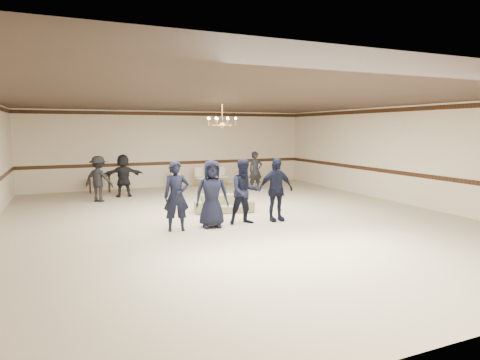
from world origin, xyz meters
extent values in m
cube|color=#BBAC90|center=(0.00, 0.00, 0.00)|extent=(12.00, 14.00, 0.01)
cube|color=black|center=(0.00, 0.00, 3.20)|extent=(12.00, 14.00, 0.01)
cube|color=beige|center=(0.00, 7.00, 1.60)|extent=(12.00, 0.01, 3.20)
cube|color=beige|center=(0.00, -7.00, 1.60)|extent=(12.00, 0.01, 3.20)
cube|color=beige|center=(6.00, 0.00, 1.60)|extent=(0.01, 14.00, 3.20)
cube|color=#331D0F|center=(0.00, 6.99, 1.00)|extent=(12.00, 0.02, 0.14)
cube|color=#331D0F|center=(0.00, 6.99, 3.08)|extent=(12.00, 0.02, 0.14)
imported|color=black|center=(-1.80, -0.61, 0.84)|extent=(0.67, 0.49, 1.69)
imported|color=black|center=(-0.90, -0.61, 0.84)|extent=(0.91, 0.68, 1.69)
imported|color=black|center=(0.00, -0.61, 0.84)|extent=(0.86, 0.70, 1.69)
imported|color=black|center=(0.90, -0.61, 0.84)|extent=(1.01, 0.45, 1.69)
imported|color=#7F7F54|center=(0.05, 1.03, 0.25)|extent=(1.85, 1.08, 0.51)
imported|color=black|center=(-3.21, 4.30, 0.78)|extent=(1.15, 1.05, 1.55)
imported|color=black|center=(-2.31, 5.00, 0.78)|extent=(1.45, 0.51, 1.55)
imported|color=black|center=(2.79, 4.60, 0.78)|extent=(0.59, 0.41, 1.55)
cube|color=black|center=(-3.03, 6.40, 0.33)|extent=(0.81, 0.37, 0.67)
camera|label=1|loc=(-4.21, -10.08, 2.46)|focal=30.49mm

